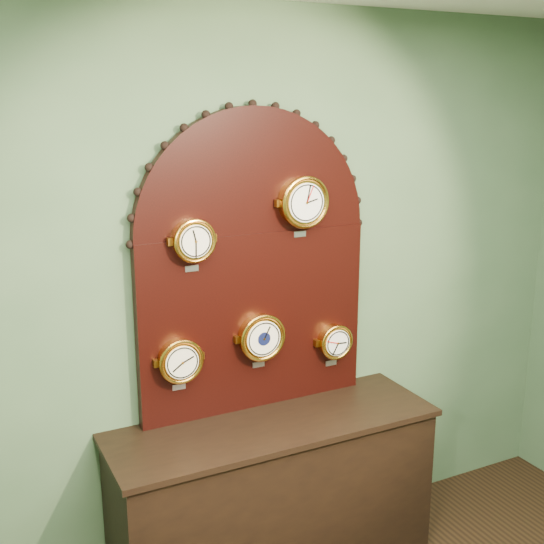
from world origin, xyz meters
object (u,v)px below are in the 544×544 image
display_board (254,254)px  hygrometer (180,361)px  arabic_clock (304,202)px  barometer (261,337)px  shop_counter (274,500)px  roman_clock (193,240)px  tide_clock (335,341)px

display_board → hygrometer: size_ratio=5.67×
arabic_clock → barometer: bearing=179.9°
shop_counter → roman_clock: 1.39m
display_board → arabic_clock: display_board is taller
display_board → tide_clock: bearing=-8.6°
hygrometer → barometer: 0.43m
display_board → roman_clock: 0.36m
shop_counter → tide_clock: 0.86m
shop_counter → hygrometer: size_ratio=5.93×
roman_clock → hygrometer: (-0.08, -0.00, -0.57)m
shop_counter → barometer: barometer is taller
tide_clock → arabic_clock: bearing=-179.5°
arabic_clock → tide_clock: (0.20, 0.00, -0.75)m
roman_clock → arabic_clock: 0.59m
hygrometer → tide_clock: bearing=0.1°
hygrometer → tide_clock: 0.85m
display_board → roman_clock: bearing=-168.8°
arabic_clock → hygrometer: 0.96m
display_board → roman_clock: size_ratio=5.98×
roman_clock → arabic_clock: (0.57, -0.00, 0.14)m
shop_counter → barometer: bearing=87.3°
shop_counter → tide_clock: bearing=19.5°
shop_counter → barometer: 0.83m
shop_counter → display_board: (0.00, 0.22, 1.23)m
roman_clock → arabic_clock: size_ratio=0.83×
barometer → tide_clock: bearing=0.2°
display_board → tide_clock: 0.67m
arabic_clock → display_board: bearing=164.2°
shop_counter → arabic_clock: size_ratio=5.20×
shop_counter → hygrometer: (-0.42, 0.15, 0.77)m
shop_counter → display_board: display_board is taller
roman_clock → barometer: 0.62m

